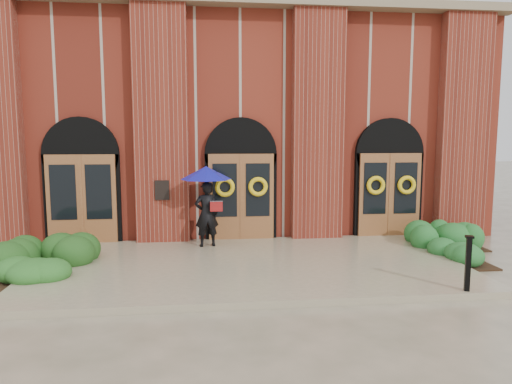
{
  "coord_description": "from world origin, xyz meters",
  "views": [
    {
      "loc": [
        -1.01,
        -10.45,
        3.13
      ],
      "look_at": [
        0.25,
        1.0,
        1.74
      ],
      "focal_mm": 32.0,
      "sensor_mm": 36.0,
      "label": 1
    }
  ],
  "objects": [
    {
      "name": "hedge_front_right",
      "position": [
        5.1,
        0.0,
        0.26
      ],
      "size": [
        1.46,
        1.25,
        0.52
      ],
      "primitive_type": "ellipsoid",
      "color": "#205824",
      "rests_on": "ground"
    },
    {
      "name": "ground",
      "position": [
        0.0,
        0.0,
        0.0
      ],
      "size": [
        90.0,
        90.0,
        0.0
      ],
      "primitive_type": "plane",
      "color": "gray",
      "rests_on": "ground"
    },
    {
      "name": "hedge_wall_right",
      "position": [
        5.2,
        1.6,
        0.36
      ],
      "size": [
        2.81,
        1.12,
        0.72
      ],
      "primitive_type": "ellipsoid",
      "color": "#205A24",
      "rests_on": "ground"
    },
    {
      "name": "landing",
      "position": [
        0.0,
        0.15,
        0.07
      ],
      "size": [
        10.0,
        5.3,
        0.15
      ],
      "primitive_type": "cube",
      "color": "tan",
      "rests_on": "ground"
    },
    {
      "name": "metal_post",
      "position": [
        4.02,
        -2.35,
        0.72
      ],
      "size": [
        0.19,
        0.19,
        1.09
      ],
      "rotation": [
        0.0,
        0.0,
        -0.34
      ],
      "color": "black",
      "rests_on": "landing"
    },
    {
      "name": "man_with_umbrella",
      "position": [
        -1.01,
        1.9,
        1.69
      ],
      "size": [
        1.61,
        1.61,
        2.2
      ],
      "rotation": [
        0.0,
        0.0,
        3.33
      ],
      "color": "black",
      "rests_on": "landing"
    },
    {
      "name": "hedge_front_left",
      "position": [
        -5.1,
        -0.78,
        0.27
      ],
      "size": [
        1.5,
        1.29,
        0.53
      ],
      "primitive_type": "ellipsoid",
      "color": "#245A1E",
      "rests_on": "ground"
    },
    {
      "name": "hedge_wall_left",
      "position": [
        -5.2,
        0.56,
        0.38
      ],
      "size": [
        2.98,
        1.19,
        0.77
      ],
      "primitive_type": "ellipsoid",
      "color": "#1D4416",
      "rests_on": "ground"
    },
    {
      "name": "church_building",
      "position": [
        0.0,
        8.78,
        3.5
      ],
      "size": [
        16.2,
        12.53,
        7.0
      ],
      "color": "maroon",
      "rests_on": "ground"
    }
  ]
}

